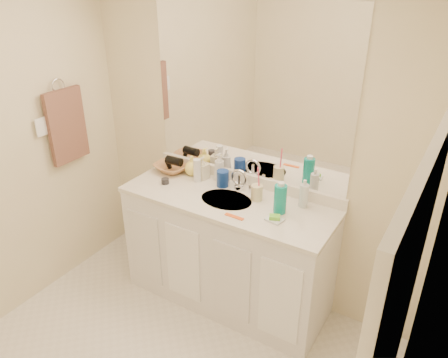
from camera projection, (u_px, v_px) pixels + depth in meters
The scene contains 26 objects.
wall_back at pixel (248, 142), 3.08m from camera, with size 2.60×0.02×2.40m, color beige.
wall_right at pixel (400, 339), 1.49m from camera, with size 0.02×2.60×2.40m, color beige.
vanity_cabinet at pixel (228, 252), 3.22m from camera, with size 1.50×0.55×0.85m, color white.
countertop at pixel (228, 200), 3.03m from camera, with size 1.52×0.57×0.03m, color silver.
backsplash at pixel (246, 179), 3.20m from camera, with size 1.52×0.03×0.08m, color white.
sink_basin at pixel (226, 201), 3.01m from camera, with size 0.37×0.37×0.02m, color beige.
faucet at pixel (239, 182), 3.12m from camera, with size 0.02×0.02×0.11m, color silver.
mirror at pixel (249, 93), 2.92m from camera, with size 1.48×0.01×1.20m, color white.
blue_mug at pixel (223, 178), 3.16m from camera, with size 0.09×0.09×0.12m, color navy.
tan_cup at pixel (257, 193), 2.98m from camera, with size 0.08×0.08×0.11m, color beige.
toothbrush at pixel (259, 180), 2.93m from camera, with size 0.01×0.01×0.20m, color #F74166.
mouthwash_bottle at pixel (280, 199), 2.81m from camera, with size 0.08×0.08×0.19m, color #0B8D82.
clear_pump_bottle at pixel (304, 196), 2.88m from camera, with size 0.06×0.06×0.16m, color silver.
soap_dish at pixel (274, 220), 2.76m from camera, with size 0.11×0.08×0.01m, color silver.
green_soap at pixel (275, 217), 2.75m from camera, with size 0.07×0.05×0.02m, color #6ED032.
orange_comb at pixel (234, 217), 2.80m from camera, with size 0.13×0.03×0.01m, color #F15919.
dark_jar at pixel (165, 181), 3.21m from camera, with size 0.06×0.06×0.04m, color #242328.
extra_white_bottle at pixel (197, 170), 3.21m from camera, with size 0.05×0.05×0.18m, color white.
soap_bottle_white at pixel (219, 167), 3.23m from camera, with size 0.08×0.08×0.21m, color silver.
soap_bottle_cream at pixel (203, 168), 3.26m from camera, with size 0.08×0.08×0.17m, color beige.
soap_bottle_yellow at pixel (192, 165), 3.32m from camera, with size 0.12×0.12×0.15m, color #FDE862.
wicker_basket at pixel (173, 167), 3.39m from camera, with size 0.26×0.26×0.06m, color #AC7345.
hair_dryer at pixel (174, 161), 3.36m from camera, with size 0.07×0.07×0.13m, color black.
towel_ring at pixel (58, 86), 3.12m from camera, with size 0.11×0.11×0.01m, color silver.
hand_towel at pixel (67, 126), 3.24m from camera, with size 0.04×0.32×0.55m, color #4F322A.
switch_plate at pixel (41, 127), 3.08m from camera, with size 0.01×0.09×0.13m, color white.
Camera 1 is at (1.35, -1.24, 2.36)m, focal length 35.00 mm.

